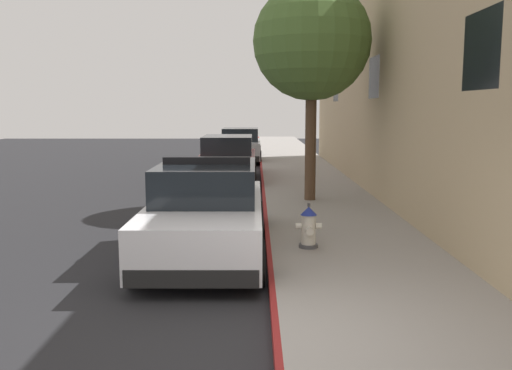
% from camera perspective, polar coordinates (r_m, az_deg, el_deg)
% --- Properties ---
extents(ground_plane, '(32.48, 60.00, 0.20)m').
position_cam_1_polar(ground_plane, '(16.23, -15.52, -1.58)').
color(ground_plane, '#232326').
extents(sidewalk_pavement, '(2.88, 60.00, 0.17)m').
position_cam_1_polar(sidewalk_pavement, '(15.71, 6.07, -0.97)').
color(sidewalk_pavement, gray).
rests_on(sidewalk_pavement, ground).
extents(curb_painted_edge, '(0.08, 60.00, 0.17)m').
position_cam_1_polar(curb_painted_edge, '(15.62, 0.67, -0.97)').
color(curb_painted_edge, maroon).
rests_on(curb_painted_edge, ground).
extents(storefront_building, '(7.60, 25.40, 6.37)m').
position_cam_1_polar(storefront_building, '(16.42, 24.76, 9.63)').
color(storefront_building, tan).
rests_on(storefront_building, ground).
extents(police_cruiser, '(1.94, 4.84, 1.68)m').
position_cam_1_polar(police_cruiser, '(9.53, -5.17, -2.74)').
color(police_cruiser, white).
rests_on(police_cruiser, ground).
extents(parked_car_silver_ahead, '(1.94, 4.84, 1.56)m').
position_cam_1_polar(parked_car_silver_ahead, '(18.91, -3.06, 2.58)').
color(parked_car_silver_ahead, maroon).
rests_on(parked_car_silver_ahead, ground).
extents(parked_car_dark_far, '(1.94, 4.84, 1.56)m').
position_cam_1_polar(parked_car_dark_far, '(26.21, -1.73, 4.09)').
color(parked_car_dark_far, '#B2B5BA').
rests_on(parked_car_dark_far, ground).
extents(fire_hydrant, '(0.44, 0.40, 0.76)m').
position_cam_1_polar(fire_hydrant, '(9.37, 5.32, -4.35)').
color(fire_hydrant, '#4C4C51').
rests_on(fire_hydrant, sidewalk_pavement).
extents(street_tree, '(2.93, 2.93, 5.44)m').
position_cam_1_polar(street_tree, '(14.20, 5.65, 14.45)').
color(street_tree, brown).
rests_on(street_tree, sidewalk_pavement).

